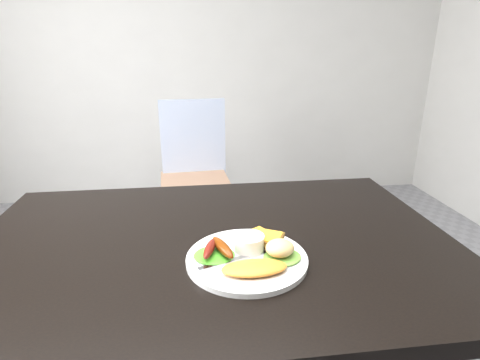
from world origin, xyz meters
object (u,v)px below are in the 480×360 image
dining_chair (195,184)px  plate (247,259)px  person (148,184)px  dining_table (215,246)px

dining_chair → plate: bearing=-89.6°
person → plate: 0.73m
dining_table → person: 0.59m
dining_table → dining_chair: size_ratio=3.05×
dining_table → dining_chair: 1.29m
dining_table → dining_chair: bearing=91.9°
dining_chair → plate: 1.41m
dining_table → person: (-0.22, 0.55, -0.02)m
dining_table → plate: bearing=-59.8°
person → dining_table: bearing=89.1°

